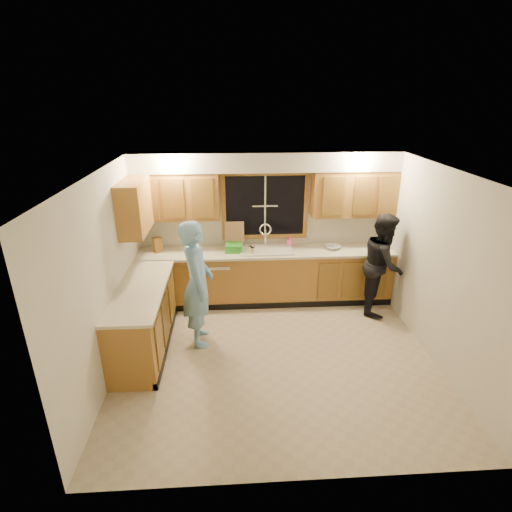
{
  "coord_description": "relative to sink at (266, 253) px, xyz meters",
  "views": [
    {
      "loc": [
        -0.55,
        -4.5,
        3.33
      ],
      "look_at": [
        -0.23,
        0.65,
        1.22
      ],
      "focal_mm": 28.0,
      "sensor_mm": 36.0,
      "label": 1
    }
  ],
  "objects": [
    {
      "name": "floor",
      "position": [
        0.0,
        -1.6,
        -0.86
      ],
      "size": [
        4.2,
        4.2,
        0.0
      ],
      "primitive_type": "plane",
      "color": "#B8A78D",
      "rests_on": "ground"
    },
    {
      "name": "ceiling",
      "position": [
        0.0,
        -1.6,
        1.64
      ],
      "size": [
        4.2,
        4.2,
        0.0
      ],
      "primitive_type": "plane",
      "rotation": [
        3.14,
        0.0,
        0.0
      ],
      "color": "white"
    },
    {
      "name": "wall_back",
      "position": [
        0.0,
        0.3,
        0.39
      ],
      "size": [
        4.2,
        0.0,
        4.2
      ],
      "primitive_type": "plane",
      "rotation": [
        1.57,
        0.0,
        0.0
      ],
      "color": "silver",
      "rests_on": "ground"
    },
    {
      "name": "wall_left",
      "position": [
        -2.1,
        -1.6,
        0.39
      ],
      "size": [
        0.0,
        3.8,
        3.8
      ],
      "primitive_type": "plane",
      "rotation": [
        1.57,
        0.0,
        1.57
      ],
      "color": "silver",
      "rests_on": "ground"
    },
    {
      "name": "wall_right",
      "position": [
        2.1,
        -1.6,
        0.39
      ],
      "size": [
        0.0,
        3.8,
        3.8
      ],
      "primitive_type": "plane",
      "rotation": [
        1.57,
        0.0,
        -1.57
      ],
      "color": "silver",
      "rests_on": "ground"
    },
    {
      "name": "base_cabinets_back",
      "position": [
        0.0,
        -0.0,
        -0.42
      ],
      "size": [
        4.2,
        0.6,
        0.88
      ],
      "primitive_type": "cube",
      "color": "#AD7532",
      "rests_on": "ground"
    },
    {
      "name": "base_cabinets_left",
      "position": [
        -1.8,
        -1.25,
        -0.42
      ],
      "size": [
        0.6,
        1.9,
        0.88
      ],
      "primitive_type": "cube",
      "color": "#AD7532",
      "rests_on": "ground"
    },
    {
      "name": "countertop_back",
      "position": [
        0.0,
        -0.02,
        0.04
      ],
      "size": [
        4.2,
        0.63,
        0.04
      ],
      "primitive_type": "cube",
      "color": "beige",
      "rests_on": "base_cabinets_back"
    },
    {
      "name": "countertop_left",
      "position": [
        -1.79,
        -1.25,
        0.04
      ],
      "size": [
        0.63,
        1.9,
        0.04
      ],
      "primitive_type": "cube",
      "color": "beige",
      "rests_on": "base_cabinets_left"
    },
    {
      "name": "upper_cabinets_left",
      "position": [
        -1.43,
        0.13,
        0.96
      ],
      "size": [
        1.35,
        0.33,
        0.75
      ],
      "primitive_type": "cube",
      "color": "#AD7532",
      "rests_on": "wall_back"
    },
    {
      "name": "upper_cabinets_right",
      "position": [
        1.43,
        0.13,
        0.96
      ],
      "size": [
        1.35,
        0.33,
        0.75
      ],
      "primitive_type": "cube",
      "color": "#AD7532",
      "rests_on": "wall_back"
    },
    {
      "name": "upper_cabinets_return",
      "position": [
        -1.94,
        -0.48,
        0.96
      ],
      "size": [
        0.33,
        0.9,
        0.75
      ],
      "primitive_type": "cube",
      "color": "#AD7532",
      "rests_on": "wall_left"
    },
    {
      "name": "soffit",
      "position": [
        0.0,
        0.12,
        1.49
      ],
      "size": [
        4.2,
        0.35,
        0.3
      ],
      "primitive_type": "cube",
      "color": "silver",
      "rests_on": "wall_back"
    },
    {
      "name": "window_frame",
      "position": [
        0.0,
        0.29,
        0.74
      ],
      "size": [
        1.44,
        0.03,
        1.14
      ],
      "color": "black",
      "rests_on": "wall_back"
    },
    {
      "name": "sink",
      "position": [
        0.0,
        0.0,
        0.0
      ],
      "size": [
        0.86,
        0.52,
        0.57
      ],
      "color": "silver",
      "rests_on": "countertop_back"
    },
    {
      "name": "dishwasher",
      "position": [
        -0.85,
        -0.01,
        -0.45
      ],
      "size": [
        0.6,
        0.56,
        0.82
      ],
      "primitive_type": "cube",
      "color": "white",
      "rests_on": "floor"
    },
    {
      "name": "stove",
      "position": [
        -1.8,
        -1.82,
        -0.41
      ],
      "size": [
        0.58,
        0.75,
        0.9
      ],
      "primitive_type": "cube",
      "color": "white",
      "rests_on": "floor"
    },
    {
      "name": "man",
      "position": [
        -1.05,
        -1.16,
        0.04
      ],
      "size": [
        0.51,
        0.71,
        1.81
      ],
      "primitive_type": "imported",
      "rotation": [
        0.0,
        0.0,
        1.69
      ],
      "color": "#7CB6EB",
      "rests_on": "floor"
    },
    {
      "name": "woman",
      "position": [
        1.82,
        -0.44,
        -0.05
      ],
      "size": [
        0.86,
        0.96,
        1.64
      ],
      "primitive_type": "imported",
      "rotation": [
        0.0,
        0.0,
        1.21
      ],
      "color": "black",
      "rests_on": "floor"
    },
    {
      "name": "knife_block",
      "position": [
        -1.77,
        0.05,
        0.18
      ],
      "size": [
        0.17,
        0.17,
        0.24
      ],
      "primitive_type": "cube",
      "rotation": [
        0.0,
        0.0,
        0.61
      ],
      "color": "olive",
      "rests_on": "countertop_back"
    },
    {
      "name": "cutting_board",
      "position": [
        -0.52,
        0.22,
        0.27
      ],
      "size": [
        0.32,
        0.11,
        0.43
      ],
      "primitive_type": "cube",
      "rotation": [
        -0.21,
        0.0,
        0.0
      ],
      "color": "tan",
      "rests_on": "countertop_back"
    },
    {
      "name": "dish_crate",
      "position": [
        -0.53,
        -0.01,
        0.12
      ],
      "size": [
        0.29,
        0.27,
        0.13
      ],
      "primitive_type": "cube",
      "rotation": [
        0.0,
        0.0,
        -0.05
      ],
      "color": "green",
      "rests_on": "countertop_back"
    },
    {
      "name": "soap_bottle",
      "position": [
        0.42,
        0.16,
        0.15
      ],
      "size": [
        0.11,
        0.11,
        0.19
      ],
      "primitive_type": "imported",
      "rotation": [
        0.0,
        0.0,
        -0.28
      ],
      "color": "pink",
      "rests_on": "countertop_back"
    },
    {
      "name": "bowl",
      "position": [
        1.12,
        0.01,
        0.08
      ],
      "size": [
        0.31,
        0.31,
        0.06
      ],
      "primitive_type": "imported",
      "rotation": [
        0.0,
        0.0,
        0.36
      ],
      "color": "silver",
      "rests_on": "countertop_back"
    },
    {
      "name": "can_left",
      "position": [
        -0.24,
        -0.18,
        0.12
      ],
      "size": [
        0.08,
        0.08,
        0.13
      ],
      "primitive_type": "cylinder",
      "rotation": [
        0.0,
        0.0,
        0.25
      ],
      "color": "beige",
      "rests_on": "countertop_back"
    },
    {
      "name": "can_right",
      "position": [
        -0.27,
        -0.1,
        0.12
      ],
      "size": [
        0.07,
        0.07,
        0.12
      ],
      "primitive_type": "cylinder",
      "rotation": [
        0.0,
        0.0,
        -0.03
      ],
      "color": "beige",
      "rests_on": "countertop_back"
    }
  ]
}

